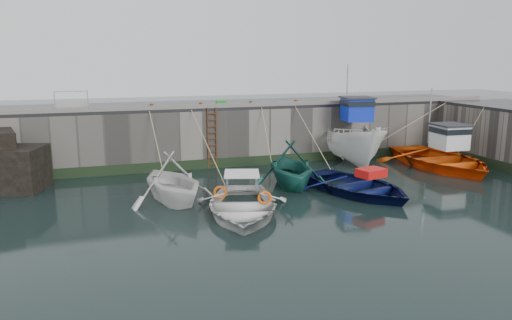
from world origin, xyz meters
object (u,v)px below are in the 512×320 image
object	(u,v)px
boat_near_white	(173,201)
boat_far_orange	(441,159)
boat_near_blacktrim	(290,185)
ladder	(212,138)
bollard_d	(296,102)
fish_crate	(221,103)
boat_near_blue	(242,214)
bollard_b	(201,105)
bollard_e	(348,101)
boat_near_navy	(356,193)
bollard_a	(151,107)
boat_far_white	(352,142)
bollard_c	(251,104)

from	to	relation	value
boat_near_white	boat_far_orange	xyz separation A→B (m)	(14.44, 1.91, 0.47)
boat_near_blacktrim	boat_far_orange	bearing A→B (deg)	17.86
ladder	bollard_d	distance (m)	5.11
ladder	boat_near_blacktrim	size ratio (longest dim) A/B	0.72
boat_far_orange	fish_crate	distance (m)	11.99
boat_near_blue	bollard_b	world-z (taller)	bollard_b
boat_near_white	bollard_e	distance (m)	12.82
fish_crate	bollard_e	distance (m)	7.30
boat_near_navy	bollard_a	size ratio (longest dim) A/B	20.24
boat_near_navy	boat_far_orange	xyz separation A→B (m)	(6.74, 3.09, 0.47)
boat_near_blue	bollard_d	distance (m)	10.46
boat_near_blue	fish_crate	world-z (taller)	fish_crate
ladder	fish_crate	size ratio (longest dim) A/B	6.02
ladder	boat_far_white	xyz separation A→B (m)	(7.78, -0.72, -0.45)
ladder	boat_near_white	world-z (taller)	ladder
ladder	boat_near_blue	size ratio (longest dim) A/B	0.58
boat_near_navy	bollard_e	size ratio (longest dim) A/B	20.24
boat_near_blue	bollard_b	size ratio (longest dim) A/B	19.56
bollard_c	ladder	bearing A→B (deg)	-171.33
boat_near_white	bollard_c	size ratio (longest dim) A/B	15.84
fish_crate	bollard_b	bearing A→B (deg)	-153.71
fish_crate	boat_near_blue	bearing A→B (deg)	-95.55
ladder	boat_near_white	xyz separation A→B (m)	(-2.94, -5.47, -1.59)
boat_near_blacktrim	boat_near_navy	size ratio (longest dim) A/B	0.79
bollard_a	boat_near_white	bearing A→B (deg)	-89.45
boat_near_blacktrim	boat_far_white	distance (m)	6.55
ladder	boat_far_orange	distance (m)	12.09
bollard_d	bollard_a	bearing A→B (deg)	180.00
bollard_d	bollard_e	xyz separation A→B (m)	(3.20, 0.00, 0.00)
boat_far_white	fish_crate	xyz separation A→B (m)	(-7.07, 1.55, 2.18)
boat_far_white	bollard_a	size ratio (longest dim) A/B	26.44
bollard_e	bollard_a	bearing A→B (deg)	180.00
bollard_a	boat_near_blacktrim	bearing A→B (deg)	-41.10
ladder	bollard_e	bearing A→B (deg)	2.40
bollard_a	bollard_b	world-z (taller)	same
ladder	boat_far_orange	size ratio (longest dim) A/B	0.44
ladder	boat_near_blue	bearing A→B (deg)	-95.38
boat_far_white	bollard_d	xyz separation A→B (m)	(-2.98, 1.05, 2.16)
boat_near_white	bollard_a	xyz separation A→B (m)	(-0.06, 5.81, 3.30)
boat_far_white	bollard_d	bearing A→B (deg)	170.84
ladder	bollard_d	bearing A→B (deg)	4.00
boat_near_blue	boat_far_white	world-z (taller)	boat_far_white
fish_crate	bollard_d	xyz separation A→B (m)	(4.09, -0.50, -0.02)
bollard_e	boat_near_blacktrim	bearing A→B (deg)	-138.26
boat_near_blacktrim	bollard_b	bearing A→B (deg)	134.01
boat_near_blue	boat_near_navy	distance (m)	5.64
boat_near_white	boat_near_blue	xyz separation A→B (m)	(2.20, -2.42, 0.00)
boat_near_navy	bollard_b	xyz separation A→B (m)	(-5.26, 6.99, 3.30)
boat_near_blue	fish_crate	distance (m)	9.45
boat_near_blue	bollard_c	xyz separation A→B (m)	(2.94, 8.23, 3.30)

